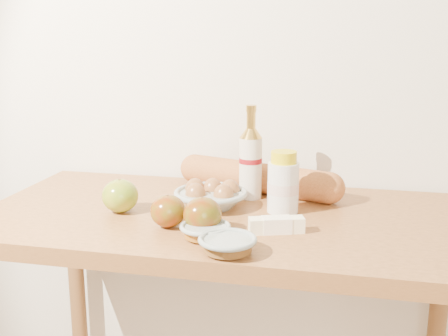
{
  "coord_description": "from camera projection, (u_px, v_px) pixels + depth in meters",
  "views": [
    {
      "loc": [
        0.28,
        -0.09,
        1.33
      ],
      "look_at": [
        0.0,
        1.15,
        1.02
      ],
      "focal_mm": 45.0,
      "sensor_mm": 36.0,
      "label": 1
    }
  ],
  "objects": [
    {
      "name": "bourbon_bottle",
      "position": [
        251.0,
        161.0,
        1.47
      ],
      "size": [
        0.07,
        0.07,
        0.25
      ],
      "rotation": [
        0.0,
        0.0,
        -0.17
      ],
      "color": "beige",
      "rests_on": "table"
    },
    {
      "name": "butter_stick",
      "position": [
        276.0,
        225.0,
        1.23
      ],
      "size": [
        0.13,
        0.07,
        0.04
      ],
      "rotation": [
        0.0,
        0.0,
        0.33
      ],
      "color": "#FFF5C5",
      "rests_on": "table"
    },
    {
      "name": "table",
      "position": [
        227.0,
        260.0,
        1.39
      ],
      "size": [
        1.2,
        0.6,
        0.9
      ],
      "color": "#A76B36",
      "rests_on": "ground"
    },
    {
      "name": "cream_bottle",
      "position": [
        283.0,
        184.0,
        1.36
      ],
      "size": [
        0.09,
        0.09,
        0.15
      ],
      "rotation": [
        0.0,
        0.0,
        -0.23
      ],
      "color": "silver",
      "rests_on": "table"
    },
    {
      "name": "sugar_bowl",
      "position": [
        228.0,
        244.0,
        1.12
      ],
      "size": [
        0.16,
        0.16,
        0.03
      ],
      "rotation": [
        0.0,
        0.0,
        0.43
      ],
      "color": "gray",
      "rests_on": "table"
    },
    {
      "name": "syrup_bowl",
      "position": [
        205.0,
        231.0,
        1.19
      ],
      "size": [
        0.13,
        0.13,
        0.03
      ],
      "rotation": [
        0.0,
        0.0,
        0.18
      ],
      "color": "#93A09A",
      "rests_on": "table"
    },
    {
      "name": "egg_bowl",
      "position": [
        211.0,
        196.0,
        1.41
      ],
      "size": [
        0.2,
        0.2,
        0.07
      ],
      "rotation": [
        0.0,
        0.0,
        0.09
      ],
      "color": "#909D98",
      "rests_on": "table"
    },
    {
      "name": "apple_yellowgreen",
      "position": [
        120.0,
        196.0,
        1.36
      ],
      "size": [
        0.1,
        0.1,
        0.08
      ],
      "rotation": [
        0.0,
        0.0,
        0.15
      ],
      "color": "#9F8F1F",
      "rests_on": "table"
    },
    {
      "name": "apple_redgreen_right",
      "position": [
        203.0,
        215.0,
        1.23
      ],
      "size": [
        0.11,
        0.11,
        0.08
      ],
      "rotation": [
        0.0,
        0.0,
        0.33
      ],
      "color": "maroon",
      "rests_on": "table"
    },
    {
      "name": "baguette",
      "position": [
        257.0,
        178.0,
        1.53
      ],
      "size": [
        0.5,
        0.23,
        0.08
      ],
      "rotation": [
        0.0,
        0.0,
        -0.31
      ],
      "color": "#C6783C",
      "rests_on": "table"
    },
    {
      "name": "back_wall",
      "position": [
        252.0,
        42.0,
        1.58
      ],
      "size": [
        3.5,
        0.02,
        2.6
      ],
      "primitive_type": "cube",
      "color": "silver",
      "rests_on": "ground"
    },
    {
      "name": "apple_redgreen_front",
      "position": [
        168.0,
        211.0,
        1.26
      ],
      "size": [
        0.09,
        0.09,
        0.07
      ],
      "rotation": [
        0.0,
        0.0,
        -0.14
      ],
      "color": "#910B07",
      "rests_on": "table"
    }
  ]
}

